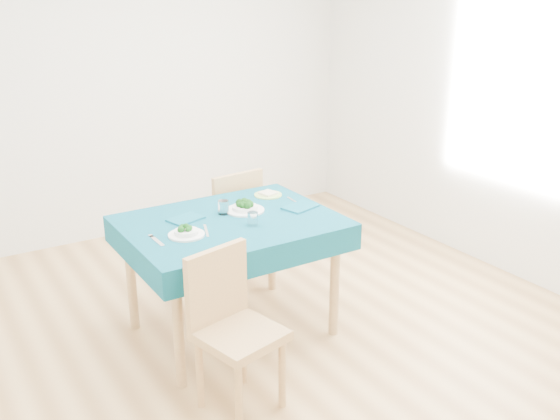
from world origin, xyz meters
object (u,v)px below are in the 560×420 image
chair_near (240,326)px  bowl_far (245,206)px  chair_far (225,212)px  bowl_near (186,231)px  table (232,277)px  side_plate (268,195)px

chair_near → bowl_far: size_ratio=3.91×
chair_far → bowl_near: bearing=45.7°
chair_near → bowl_near: 0.69m
table → chair_near: 0.78m
bowl_far → side_plate: size_ratio=1.31×
chair_far → bowl_near: size_ratio=4.94×
side_plate → bowl_far: bearing=-146.2°
bowl_near → table: bearing=15.9°
bowl_near → bowl_far: bearing=21.0°
chair_near → side_plate: bearing=39.0°
bowl_near → chair_far: bearing=51.7°
bowl_near → chair_near: bearing=-89.9°
chair_far → side_plate: chair_far is taller
chair_near → side_plate: 1.28m
bowl_near → bowl_far: bowl_far is taller
table → side_plate: side_plate is taller
chair_far → bowl_far: size_ratio=4.19×
table → side_plate: bearing=32.8°
table → chair_far: size_ratio=1.22×
bowl_far → side_plate: (0.28, 0.19, -0.03)m
bowl_near → side_plate: (0.76, 0.37, -0.03)m
table → bowl_near: bowl_near is taller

